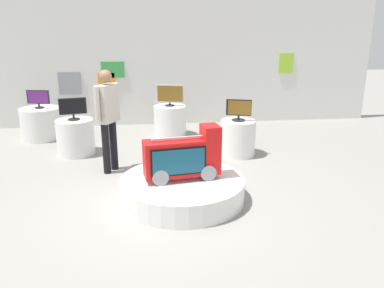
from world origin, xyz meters
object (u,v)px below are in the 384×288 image
Objects in this scene: display_pedestal_left_rear at (76,137)px; shopper_browsing_near_truck at (108,114)px; display_pedestal_center_rear at (170,121)px; tv_on_right_rear at (239,110)px; tv_on_far_right at (38,98)px; tv_on_center_rear at (170,94)px; novelty_firetruck_tv at (183,158)px; display_pedestal_right_rear at (238,138)px; main_display_pedestal at (182,189)px; tv_on_left_rear at (73,108)px; display_pedestal_far_right at (41,123)px.

shopper_browsing_near_truck reaches higher than display_pedestal_left_rear.
display_pedestal_center_rear is 1.57× the size of tv_on_right_rear.
display_pedestal_left_rear is at bearing -149.85° from display_pedestal_center_rear.
display_pedestal_left_rear is 1.45× the size of tv_on_far_right.
tv_on_right_rear is at bearing -52.06° from tv_on_center_rear.
tv_on_far_right is at bearing 127.90° from display_pedestal_left_rear.
tv_on_center_rear is at bearing 89.45° from novelty_firetruck_tv.
tv_on_far_right is (-3.87, 1.57, 0.01)m from tv_on_right_rear.
tv_on_center_rear is 1.96m from display_pedestal_right_rear.
tv_on_left_rear is at bearing 128.82° from main_display_pedestal.
display_pedestal_center_rear is at bearing 89.12° from main_display_pedestal.
tv_on_center_rear is at bearing 127.94° from tv_on_right_rear.
tv_on_center_rear is at bearing -74.77° from display_pedestal_center_rear.
display_pedestal_right_rear is at bearing 56.75° from novelty_firetruck_tv.
display_pedestal_left_rear is (-1.78, 2.21, 0.17)m from main_display_pedestal.
tv_on_far_right reaches higher than display_pedestal_right_rear.
tv_on_far_right is (-2.72, 0.09, 0.54)m from display_pedestal_center_rear.
display_pedestal_far_right is at bearing 128.44° from main_display_pedestal.
novelty_firetruck_tv is 2.37× the size of tv_on_right_rear.
novelty_firetruck_tv is 4.32m from display_pedestal_far_right.
tv_on_left_rear is 3.01m from tv_on_right_rear.
display_pedestal_left_rear is 3.06m from tv_on_right_rear.
novelty_firetruck_tv is 4.32m from tv_on_far_right.
shopper_browsing_near_truck reaches higher than novelty_firetruck_tv.
display_pedestal_right_rear is (1.15, -1.48, 0.00)m from display_pedestal_center_rear.
tv_on_center_rear reaches higher than display_pedestal_right_rear.
main_display_pedestal is 2.51× the size of display_pedestal_left_rear.
tv_on_right_rear is (1.18, 1.80, 0.25)m from novelty_firetruck_tv.
tv_on_right_rear is (2.98, -0.42, 0.53)m from display_pedestal_left_rear.
tv_on_left_rear reaches higher than display_pedestal_right_rear.
display_pedestal_far_right is at bearing 127.83° from display_pedestal_left_rear.
display_pedestal_right_rear is at bearing -52.01° from tv_on_center_rear.
main_display_pedestal is 4.35m from tv_on_far_right.
tv_on_far_right reaches higher than display_pedestal_left_rear.
shopper_browsing_near_truck is at bearing 130.89° from main_display_pedestal.
display_pedestal_far_right is (-0.89, 1.15, 0.00)m from display_pedestal_left_rear.
tv_on_right_rear is (1.15, -1.48, 0.53)m from display_pedestal_center_rear.
display_pedestal_left_rear is 1.46m from display_pedestal_far_right.
display_pedestal_center_rear is at bearing 30.23° from tv_on_left_rear.
tv_on_far_right reaches higher than main_display_pedestal.
novelty_firetruck_tv is 1.51× the size of display_pedestal_center_rear.
novelty_firetruck_tv reaches higher than tv_on_far_right.
tv_on_center_rear reaches higher than tv_on_right_rear.
main_display_pedestal is 2.93m from tv_on_left_rear.
tv_on_far_right reaches higher than display_pedestal_center_rear.
tv_on_left_rear is 1.09× the size of tv_on_right_rear.
novelty_firetruck_tv is 2.17m from tv_on_right_rear.
display_pedestal_center_rear is 1.20× the size of tv_on_center_rear.
tv_on_center_rear reaches higher than tv_on_left_rear.
main_display_pedestal is at bearing -49.11° from shopper_browsing_near_truck.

